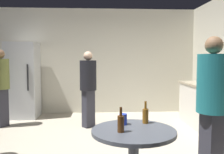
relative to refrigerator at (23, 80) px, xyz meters
The scene contains 13 objects.
ground_plane 2.95m from the refrigerator, 51.95° to the right, with size 5.20×5.20×0.10m, color #B2A893.
wall_back 1.83m from the refrigerator, 14.03° to the left, with size 5.32×0.06×2.70m, color beige.
refrigerator is the anchor object (origin of this frame).
kitchen_counter 4.29m from the refrigerator, 20.43° to the right, with size 0.64×2.22×0.90m.
kettle 4.24m from the refrigerator, 21.28° to the right, with size 0.24×0.17×0.18m.
wine_bottle_on_counter 4.20m from the refrigerator, 16.53° to the right, with size 0.08×0.08×0.31m.
foreground_table 4.26m from the refrigerator, 59.81° to the right, with size 0.80×0.80×0.73m.
beer_bottle_amber 4.15m from the refrigerator, 56.45° to the right, with size 0.06×0.06×0.23m.
beer_bottle_brown 4.25m from the refrigerator, 61.81° to the right, with size 0.06×0.06×0.23m.
plastic_cup_blue 4.06m from the refrigerator, 59.53° to the right, with size 0.08×0.08×0.11m, color blue.
person_in_teal_shirt 4.53m from the refrigerator, 47.47° to the right, with size 0.40×0.40×1.65m.
person_in_black_shirt 1.86m from the refrigerator, 30.75° to the right, with size 0.48×0.48×1.56m.
person_in_olive_shirt 0.85m from the refrigerator, 103.54° to the right, with size 0.47×0.47×1.60m.
Camera 1 is at (0.08, -3.70, 1.39)m, focal length 38.79 mm.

